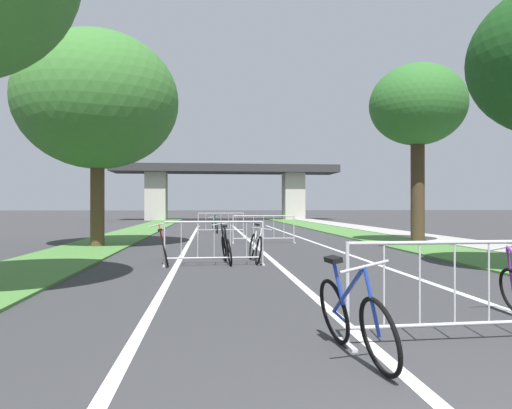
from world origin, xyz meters
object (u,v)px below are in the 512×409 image
Objects in this scene: crowd_barrier_third at (264,229)px; bicycle_white_2 at (256,247)px; tree_right_oak_mid at (418,107)px; crowd_barrier_second at (214,243)px; bicycle_red_5 at (164,248)px; crowd_barrier_fourth at (221,223)px; bicycle_black_0 at (226,248)px; bicycle_blue_3 at (353,318)px; tree_left_maple_mid at (97,101)px; bicycle_green_4 at (215,226)px; crowd_barrier_nearest at (455,291)px.

crowd_barrier_third is 1.35× the size of bicycle_white_2.
tree_right_oak_mid reaches higher than bicycle_white_2.
crowd_barrier_second is 1.26m from bicycle_red_5.
bicycle_white_2 is at bearing -87.41° from crowd_barrier_fourth.
bicycle_black_0 is at bearing 12.10° from bicycle_white_2.
crowd_barrier_fourth is 1.37× the size of bicycle_red_5.
bicycle_blue_3 is (1.21, -7.00, -0.14)m from crowd_barrier_second.
tree_left_maple_mid is at bearing -74.95° from bicycle_blue_3.
bicycle_white_2 is at bearing 28.93° from crowd_barrier_second.
crowd_barrier_third is 6.39m from bicycle_black_0.
tree_left_maple_mid is 4.46× the size of bicycle_blue_3.
crowd_barrier_fourth is 1.36× the size of bicycle_white_2.
tree_right_oak_mid is at bearing -56.92° from bicycle_green_4.
crowd_barrier_third is at bearing -77.46° from crowd_barrier_fourth.
crowd_barrier_nearest is 1.46× the size of bicycle_blue_3.
bicycle_red_5 reaches higher than bicycle_white_2.
tree_left_maple_mid is 4.16× the size of bicycle_white_2.
bicycle_blue_3 is (-6.16, -12.20, -4.61)m from tree_right_oak_mid.
tree_right_oak_mid is at bearing 67.20° from crowd_barrier_nearest.
crowd_barrier_fourth is 0.54m from bicycle_green_4.
crowd_barrier_second is 1.35× the size of bicycle_white_2.
bicycle_green_4 is at bearing 89.26° from crowd_barrier_second.
tree_right_oak_mid is at bearing 35.20° from crowd_barrier_second.
bicycle_red_5 is (-8.57, -4.85, -4.61)m from tree_right_oak_mid.
bicycle_black_0 is at bearing -145.69° from tree_right_oak_mid.
crowd_barrier_fourth is 1.46× the size of bicycle_blue_3.
bicycle_blue_3 is at bearing -87.76° from bicycle_black_0.
tree_left_maple_mid is at bearing -168.53° from crowd_barrier_third.
bicycle_white_2 is 1.04× the size of bicycle_green_4.
crowd_barrier_third is 13.58m from bicycle_blue_3.
bicycle_white_2 is 1.07× the size of bicycle_blue_3.
tree_left_maple_mid is 4.33× the size of bicycle_green_4.
crowd_barrier_nearest is at bearing -112.80° from tree_right_oak_mid.
bicycle_blue_3 is (-1.22, -0.45, -0.14)m from crowd_barrier_nearest.
crowd_barrier_third is at bearing 73.59° from crowd_barrier_second.
crowd_barrier_nearest is 1.42× the size of bicycle_black_0.
bicycle_blue_3 is at bearing -80.20° from crowd_barrier_second.
bicycle_red_5 is at bearing -116.74° from crowd_barrier_third.
crowd_barrier_nearest is at bearing -84.32° from crowd_barrier_fourth.
bicycle_white_2 is at bearing -0.21° from bicycle_red_5.
tree_right_oak_mid is 2.74× the size of crowd_barrier_second.
crowd_barrier_third is 1.36× the size of bicycle_red_5.
bicycle_black_0 is 1.03× the size of bicycle_blue_3.
tree_left_maple_mid is 7.34m from bicycle_red_5.
crowd_barrier_second is 1.00× the size of crowd_barrier_fourth.
tree_left_maple_mid reaches higher than bicycle_white_2.
bicycle_blue_3 is (0.17, -7.58, -0.00)m from bicycle_white_2.
tree_left_maple_mid is at bearing 126.15° from crowd_barrier_second.
bicycle_white_2 is at bearing -143.85° from tree_right_oak_mid.
crowd_barrier_fourth is at bearing 95.68° from crowd_barrier_nearest.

